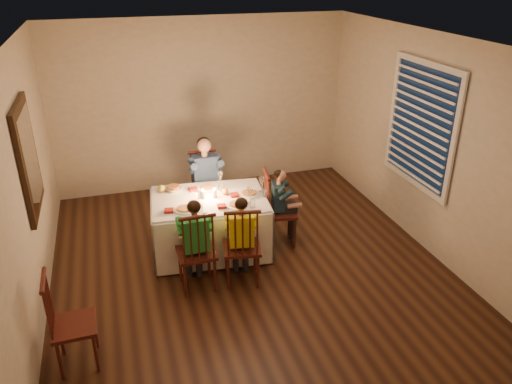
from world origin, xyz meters
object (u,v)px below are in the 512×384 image
object	(u,v)px
chair_extra	(81,362)
child_yellow	(242,280)
chair_adult	(208,220)
chair_near_right	(242,280)
dining_table	(210,213)
adult	(208,220)
chair_near_left	(198,286)
serving_bowl	(174,189)
child_green	(198,286)
chair_end	(279,242)
child_teal	(279,242)

from	to	relation	value
chair_extra	child_yellow	bearing A→B (deg)	-66.62
chair_adult	chair_near_right	bearing A→B (deg)	-88.20
dining_table	adult	distance (m)	0.94
chair_adult	chair_near_left	bearing A→B (deg)	-106.87
adult	child_yellow	size ratio (longest dim) A/B	1.14
chair_near_right	chair_extra	distance (m)	1.91
chair_extra	serving_bowl	distance (m)	2.33
chair_extra	child_green	distance (m)	1.50
chair_end	dining_table	bearing A→B (deg)	94.44
chair_extra	chair_near_right	bearing A→B (deg)	-66.62
chair_end	child_teal	distance (m)	0.00
dining_table	chair_near_right	world-z (taller)	dining_table
dining_table	chair_end	bearing A→B (deg)	0.74
child_green	chair_near_right	bearing A→B (deg)	174.50
chair_adult	child_teal	bearing A→B (deg)	-48.99
chair_near_left	chair_adult	bearing A→B (deg)	-106.64
chair_end	child_yellow	xyz separation A→B (m)	(-0.69, -0.68, 0.00)
child_green	child_teal	bearing A→B (deg)	-152.47
child_yellow	serving_bowl	xyz separation A→B (m)	(-0.57, 1.08, 0.75)
chair_end	adult	xyz separation A→B (m)	(-0.77, 0.85, 0.00)
chair_near_left	chair_near_right	world-z (taller)	same
chair_extra	chair_adult	bearing A→B (deg)	-36.74
chair_near_right	adult	xyz separation A→B (m)	(-0.08, 1.53, 0.00)
child_teal	serving_bowl	xyz separation A→B (m)	(-1.26, 0.40, 0.75)
child_teal	serving_bowl	distance (m)	1.52
chair_near_right	serving_bowl	xyz separation A→B (m)	(-0.57, 1.08, 0.75)
chair_near_left	child_teal	distance (m)	1.35
chair_adult	chair_near_right	xyz separation A→B (m)	(0.08, -1.53, 0.00)
chair_near_right	child_green	world-z (taller)	child_green
chair_adult	child_green	xyz separation A→B (m)	(-0.42, -1.49, 0.00)
serving_bowl	chair_adult	bearing A→B (deg)	42.44
chair_end	serving_bowl	bearing A→B (deg)	81.65
chair_extra	child_yellow	size ratio (longest dim) A/B	0.90
dining_table	chair_extra	xyz separation A→B (m)	(-1.54, -1.55, -0.52)
dining_table	chair_adult	world-z (taller)	dining_table
dining_table	chair_end	distance (m)	1.03
child_green	adult	bearing A→B (deg)	-106.64
chair_adult	adult	world-z (taller)	adult
chair_end	child_teal	world-z (taller)	child_teal
chair_end	chair_extra	size ratio (longest dim) A/B	1.03
chair_near_left	child_green	size ratio (longest dim) A/B	0.91
chair_extra	child_yellow	distance (m)	1.91
chair_extra	serving_bowl	world-z (taller)	serving_bowl
chair_adult	child_teal	xyz separation A→B (m)	(0.77, -0.85, 0.00)
chair_near_left	adult	size ratio (longest dim) A/B	0.81
child_green	serving_bowl	xyz separation A→B (m)	(-0.07, 1.04, 0.75)
chair_end	child_green	distance (m)	1.35
chair_near_right	chair_extra	bearing A→B (deg)	35.14
child_green	serving_bowl	world-z (taller)	serving_bowl
chair_adult	child_green	size ratio (longest dim) A/B	0.91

